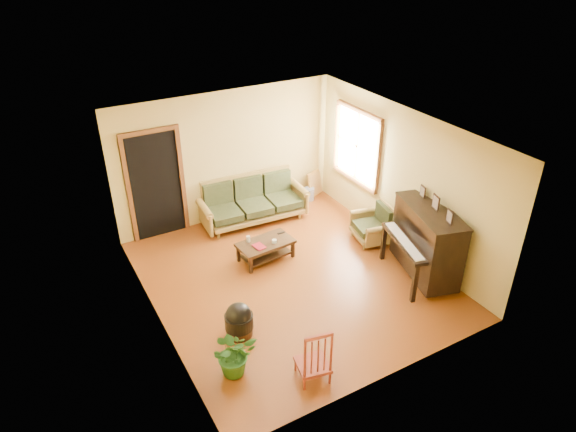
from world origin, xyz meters
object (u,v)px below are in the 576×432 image
red_chair (313,352)px  potted_plant (234,353)px  piano (427,243)px  armchair (372,223)px  coffee_table (266,250)px  sofa (254,201)px  ceramic_crock (309,194)px  footstool (239,323)px

red_chair → potted_plant: red_chair is taller
piano → red_chair: 3.01m
armchair → potted_plant: bearing=-142.8°
coffee_table → red_chair: red_chair is taller
sofa → coffee_table: bearing=-104.2°
piano → potted_plant: size_ratio=2.18×
sofa → red_chair: bearing=-102.2°
armchair → red_chair: size_ratio=0.85×
piano → ceramic_crock: bearing=110.1°
armchair → footstool: (-3.24, -1.11, -0.17)m
piano → red_chair: (-2.83, -1.00, -0.20)m
sofa → red_chair: sofa is taller
footstool → red_chair: red_chair is taller
ceramic_crock → footstool: bearing=-135.1°
coffee_table → potted_plant: size_ratio=1.48×
sofa → footstool: size_ratio=5.05×
footstool → potted_plant: (-0.36, -0.64, 0.13)m
piano → potted_plant: bearing=-157.5°
footstool → potted_plant: bearing=-119.3°
armchair → sofa: bearing=143.7°
piano → footstool: bearing=-167.8°
footstool → piano: bearing=-3.7°
sofa → potted_plant: 4.02m
armchair → red_chair: bearing=-128.3°
coffee_table → ceramic_crock: (1.86, 1.55, -0.04)m
armchair → footstool: armchair is taller
sofa → footstool: sofa is taller
piano → footstool: size_ratio=3.45×
sofa → coffee_table: (-0.43, -1.32, -0.27)m
potted_plant → coffee_table: bearing=53.8°
piano → red_chair: size_ratio=1.64×
potted_plant → piano: bearing=6.5°
sofa → piano: size_ratio=1.46×
red_chair → potted_plant: bearing=157.1°
red_chair → ceramic_crock: 5.03m
ceramic_crock → potted_plant: size_ratio=0.42×
sofa → piano: (1.67, -3.06, 0.19)m
armchair → ceramic_crock: (-0.15, 1.97, -0.23)m
red_chair → armchair: bearing=51.9°
sofa → footstool: (-1.65, -2.84, -0.25)m
footstool → potted_plant: size_ratio=0.63×
armchair → footstool: bearing=-149.8°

